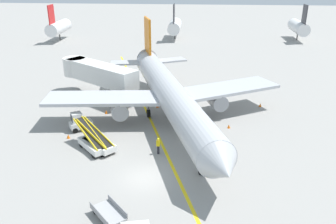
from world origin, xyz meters
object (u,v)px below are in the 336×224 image
belt_loader_forward_hold (98,142)px  baggage_cart_loaded (109,213)px  airliner (169,93)px  jet_bridge (94,72)px  safety_cone_nose_right (157,106)px  safety_cone_nose_left (229,126)px  ground_crew_marshaller (158,145)px  safety_cone_tail_area (260,105)px  baggage_tug_near_wing (80,122)px  safety_cone_wingtip_left (68,136)px  safety_cone_wingtip_right (106,112)px  belt_loader_aft_hold (92,143)px

belt_loader_forward_hold → baggage_cart_loaded: 10.66m
airliner → jet_bridge: 13.06m
belt_loader_forward_hold → safety_cone_nose_right: bearing=68.6°
baggage_cart_loaded → safety_cone_nose_right: size_ratio=7.59×
jet_bridge → safety_cone_nose_left: size_ratio=27.06×
ground_crew_marshaller → safety_cone_tail_area: ground_crew_marshaller is taller
baggage_tug_near_wing → ground_crew_marshaller: baggage_tug_near_wing is taller
baggage_cart_loaded → safety_cone_nose_left: baggage_cart_loaded is taller
airliner → safety_cone_wingtip_left: 12.16m
safety_cone_nose_right → safety_cone_wingtip_right: bearing=-157.4°
jet_bridge → airliner: bearing=-33.8°
belt_loader_aft_hold → safety_cone_wingtip_left: belt_loader_aft_hold is taller
airliner → ground_crew_marshaller: airliner is taller
jet_bridge → safety_cone_nose_left: bearing=-26.7°
baggage_tug_near_wing → safety_cone_tail_area: 22.93m
safety_cone_nose_left → safety_cone_tail_area: 8.31m
airliner → baggage_cart_loaded: bearing=-99.4°
belt_loader_forward_hold → airliner: bearing=50.5°
airliner → belt_loader_aft_hold: 10.88m
baggage_cart_loaded → safety_cone_wingtip_right: (-5.00, 19.18, -0.25)m
baggage_tug_near_wing → ground_crew_marshaller: bearing=-26.4°
belt_loader_forward_hold → safety_cone_wingtip_right: bearing=99.6°
safety_cone_wingtip_right → ground_crew_marshaller: bearing=-51.5°
jet_bridge → baggage_tug_near_wing: size_ratio=4.37×
ground_crew_marshaller → belt_loader_forward_hold: bearing=176.4°
safety_cone_wingtip_right → safety_cone_wingtip_left: bearing=-108.7°
airliner → belt_loader_forward_hold: 10.40m
belt_loader_aft_hold → baggage_cart_loaded: (4.03, -9.93, -0.31)m
jet_bridge → belt_loader_forward_hold: bearing=-73.5°
baggage_tug_near_wing → safety_cone_nose_left: baggage_tug_near_wing is taller
safety_cone_wingtip_left → safety_cone_wingtip_right: size_ratio=1.00×
safety_cone_nose_left → safety_cone_wingtip_left: (-17.20, -3.96, 0.00)m
safety_cone_tail_area → baggage_tug_near_wing: bearing=-157.4°
baggage_cart_loaded → ground_crew_marshaller: 10.04m
safety_cone_nose_right → baggage_tug_near_wing: bearing=-136.5°
airliner → jet_bridge: airliner is taller
airliner → baggage_tug_near_wing: bearing=-159.9°
safety_cone_nose_left → safety_cone_nose_right: 10.35m
belt_loader_forward_hold → safety_cone_tail_area: (17.89, 13.03, -0.56)m
safety_cone_nose_left → safety_cone_wingtip_left: size_ratio=1.00×
airliner → safety_cone_tail_area: 13.04m
belt_loader_forward_hold → safety_cone_nose_left: belt_loader_forward_hold is taller
safety_cone_nose_left → safety_cone_nose_right: (-8.74, 5.55, 0.00)m
belt_loader_aft_hold → safety_cone_tail_area: 22.70m
safety_cone_tail_area → safety_cone_nose_right: bearing=-174.1°
baggage_tug_near_wing → belt_loader_forward_hold: belt_loader_forward_hold is taller
safety_cone_nose_right → belt_loader_aft_hold: bearing=-113.6°
jet_bridge → safety_cone_wingtip_left: size_ratio=27.06×
ground_crew_marshaller → safety_cone_nose_right: (-1.43, 12.02, -0.69)m
belt_loader_forward_hold → safety_cone_nose_right: 12.52m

